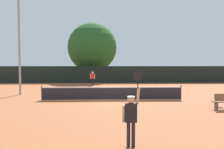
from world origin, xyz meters
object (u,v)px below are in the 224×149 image
object	(u,v)px
player_receiving	(93,77)
parked_car_near	(85,75)
light_pole	(19,33)
large_tree	(92,47)
player_serving	(131,113)
spare_racket	(219,107)
tennis_ball	(121,99)

from	to	relation	value
player_receiving	parked_car_near	distance (m)	8.94
light_pole	large_tree	distance (m)	16.42
player_serving	player_receiving	xyz separation A→B (m)	(-2.39, 20.46, -0.13)
large_tree	parked_car_near	xyz separation A→B (m)	(-1.13, 0.92, -4.13)
player_receiving	spare_racket	xyz separation A→B (m)	(8.50, -13.75, -0.97)
light_pole	large_tree	size ratio (longest dim) A/B	1.08
player_serving	parked_car_near	xyz separation A→B (m)	(-3.99, 29.25, -0.34)
spare_racket	light_pole	distance (m)	16.31
tennis_ball	spare_racket	xyz separation A→B (m)	(5.80, -3.16, -0.01)
tennis_ball	large_tree	size ratio (longest dim) A/B	0.01
spare_racket	light_pole	size ratio (longest dim) A/B	0.06
player_serving	spare_racket	bearing A→B (deg)	47.69
spare_racket	parked_car_near	size ratio (longest dim) A/B	0.12
spare_racket	parked_car_near	distance (m)	24.71
player_receiving	light_pole	world-z (taller)	light_pole
tennis_ball	spare_racket	world-z (taller)	tennis_ball
tennis_ball	light_pole	distance (m)	10.30
tennis_ball	light_pole	world-z (taller)	light_pole
player_receiving	light_pole	distance (m)	10.47
tennis_ball	large_tree	xyz separation A→B (m)	(-3.17, 18.45, 4.87)
tennis_ball	parked_car_near	distance (m)	19.86
spare_racket	light_pole	bearing A→B (deg)	156.89
player_receiving	parked_car_near	world-z (taller)	parked_car_near
tennis_ball	parked_car_near	world-z (taller)	parked_car_near
player_serving	large_tree	bearing A→B (deg)	95.77
tennis_ball	spare_racket	distance (m)	6.61
large_tree	parked_car_near	size ratio (longest dim) A/B	1.99
player_serving	player_receiving	distance (m)	20.60
player_receiving	spare_racket	distance (m)	16.19
player_serving	parked_car_near	bearing A→B (deg)	97.77
spare_racket	large_tree	world-z (taller)	large_tree
player_receiving	light_pole	size ratio (longest dim) A/B	0.17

